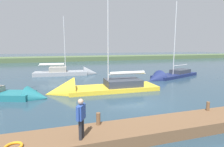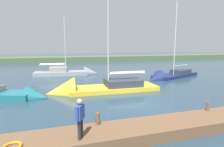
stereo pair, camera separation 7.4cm
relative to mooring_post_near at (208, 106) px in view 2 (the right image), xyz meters
The scene contains 11 objects.
ground_plane 4.77m from the mooring_post_near, 56.46° to the right, with size 200.00×200.00×0.00m, color #263D4C.
far_shoreline 47.08m from the mooring_post_near, 86.84° to the right, with size 180.00×8.00×2.40m, color #4C603D.
dock_pier 2.73m from the mooring_post_near, 14.08° to the left, with size 25.97×1.86×0.56m, color brown.
mooring_post_near is the anchor object (origin of this frame).
mooring_post_far 6.49m from the mooring_post_near, ahead, with size 0.20×0.20×0.58m, color brown.
life_ring_buoy 9.97m from the mooring_post_near, ahead, with size 0.66×0.66×0.10m, color orange.
sailboat_behind_pier 14.09m from the mooring_post_near, 114.95° to the right, with size 9.61×5.62×11.29m.
sailboat_outer_mooring 20.39m from the mooring_post_near, 72.17° to the right, with size 9.37×2.98×9.59m.
sailboat_near_dock 9.99m from the mooring_post_near, 57.83° to the right, with size 10.58×3.04×13.21m.
sailboat_far_right 14.67m from the mooring_post_near, 34.31° to the right, with size 7.55×4.28×8.64m.
person_on_dock 7.54m from the mooring_post_near, ahead, with size 0.42×0.56×1.66m.
Camera 2 is at (5.58, 11.88, 4.26)m, focal length 28.89 mm.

